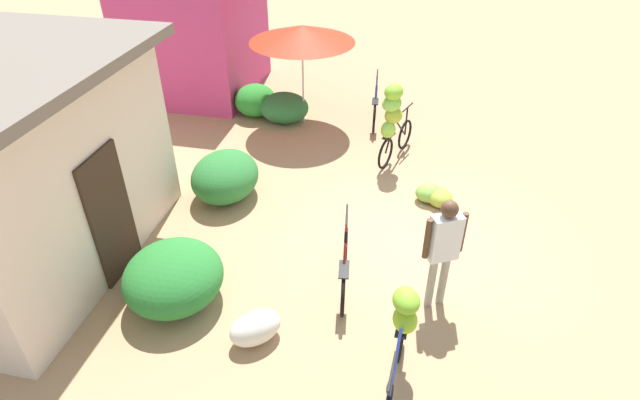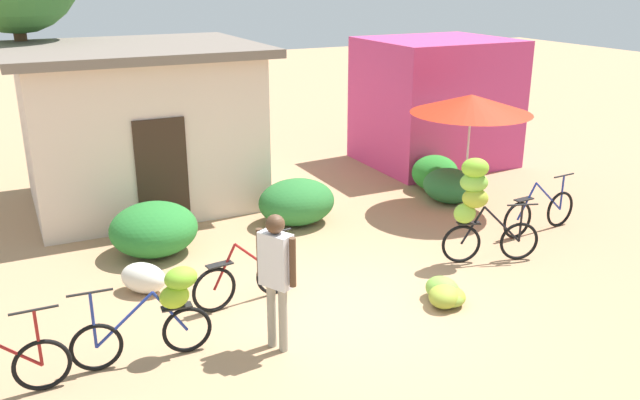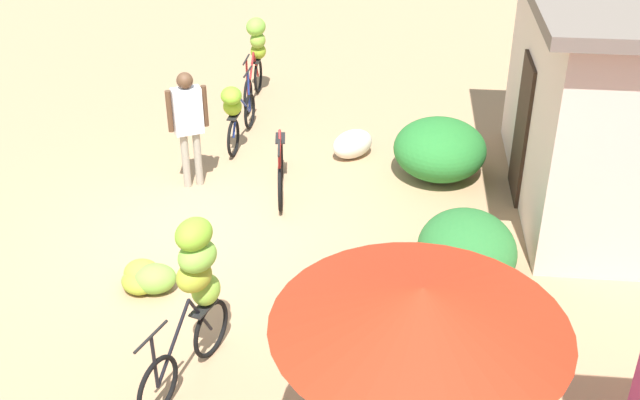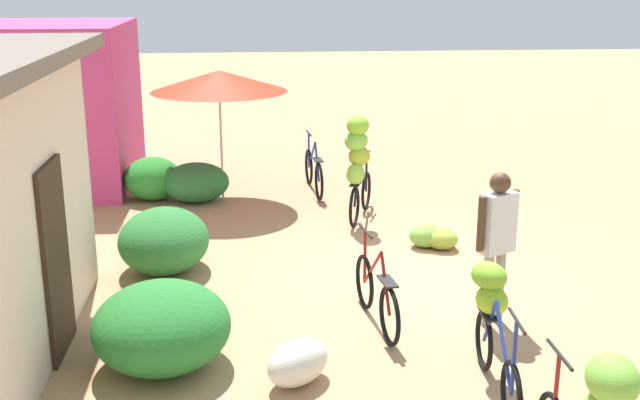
{
  "view_description": "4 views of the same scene",
  "coord_description": "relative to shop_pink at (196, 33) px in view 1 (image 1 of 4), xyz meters",
  "views": [
    {
      "loc": [
        -6.68,
        -0.09,
        5.35
      ],
      "look_at": [
        -0.16,
        1.29,
        0.76
      ],
      "focal_mm": 29.08,
      "sensor_mm": 36.0,
      "label": 1
    },
    {
      "loc": [
        -3.92,
        -7.22,
        4.37
      ],
      "look_at": [
        0.11,
        1.03,
        1.22
      ],
      "focal_mm": 37.33,
      "sensor_mm": 36.0,
      "label": 2
    },
    {
      "loc": [
        8.66,
        2.3,
        5.64
      ],
      "look_at": [
        0.98,
        1.51,
        1.16
      ],
      "focal_mm": 44.46,
      "sensor_mm": 36.0,
      "label": 3
    },
    {
      "loc": [
        -9.13,
        2.06,
        3.79
      ],
      "look_at": [
        0.82,
        1.17,
        0.88
      ],
      "focal_mm": 44.06,
      "sensor_mm": 36.0,
      "label": 4
    }
  ],
  "objects": [
    {
      "name": "banana_pile_on_ground",
      "position": [
        -4.11,
        -6.18,
        -1.32
      ],
      "size": [
        0.72,
        0.79,
        0.33
      ],
      "color": "#93A92F",
      "rests_on": "ground"
    },
    {
      "name": "hedge_bush_mid",
      "position": [
        -1.44,
        -2.64,
        -1.13
      ],
      "size": [
        1.02,
        1.13,
        0.67
      ],
      "primitive_type": "ellipsoid",
      "color": "#2B6F37",
      "rests_on": "ground"
    },
    {
      "name": "market_umbrella",
      "position": [
        -1.41,
        -3.09,
        0.59
      ],
      "size": [
        2.27,
        2.27,
        2.23
      ],
      "color": "beige",
      "rests_on": "ground"
    },
    {
      "name": "hedge_bush_front_right",
      "position": [
        -4.69,
        -2.42,
        -1.05
      ],
      "size": [
        1.42,
        1.18,
        0.83
      ],
      "primitive_type": "ellipsoid",
      "color": "#2B7332",
      "rests_on": "ground"
    },
    {
      "name": "bicycle_by_shop",
      "position": [
        -2.89,
        -5.22,
        -0.42
      ],
      "size": [
        1.51,
        0.65,
        1.72
      ],
      "color": "black",
      "rests_on": "ground"
    },
    {
      "name": "ground_plane",
      "position": [
        -5.41,
        -5.65,
        -1.46
      ],
      "size": [
        60.0,
        60.0,
        0.0
      ],
      "primitive_type": "plane",
      "color": "tan"
    },
    {
      "name": "person_vendor",
      "position": [
        -6.66,
        -6.23,
        -0.39
      ],
      "size": [
        0.36,
        0.52,
        1.74
      ],
      "color": "gray",
      "rests_on": "ground"
    },
    {
      "name": "shop_pink",
      "position": [
        0.0,
        0.0,
        0.0
      ],
      "size": [
        3.2,
        2.8,
        2.93
      ],
      "primitive_type": "cube",
      "color": "#C43B78",
      "rests_on": "ground"
    },
    {
      "name": "bicycle_rightmost",
      "position": [
        -1.02,
        -4.69,
        -1.1
      ],
      "size": [
        1.73,
        0.22,
        0.98
      ],
      "color": "black",
      "rests_on": "ground"
    },
    {
      "name": "bicycle_near_pile",
      "position": [
        -7.92,
        -5.82,
        -0.79
      ],
      "size": [
        1.64,
        0.4,
        1.12
      ],
      "color": "black",
      "rests_on": "ground"
    },
    {
      "name": "hedge_bush_front_left",
      "position": [
        -7.34,
        -2.67,
        -1.04
      ],
      "size": [
        1.42,
        1.37,
        0.86
      ],
      "primitive_type": "ellipsoid",
      "color": "#28772F",
      "rests_on": "ground"
    },
    {
      "name": "hedge_bush_by_door",
      "position": [
        -1.27,
        -1.89,
        -1.09
      ],
      "size": [
        0.97,
        0.98,
        0.75
      ],
      "primitive_type": "ellipsoid",
      "color": "#29892E",
      "rests_on": "ground"
    },
    {
      "name": "bicycle_center_loaded",
      "position": [
        -6.58,
        -4.93,
        -1.11
      ],
      "size": [
        1.6,
        0.28,
        0.96
      ],
      "color": "black",
      "rests_on": "ground"
    },
    {
      "name": "produce_sack",
      "position": [
        -7.81,
        -3.98,
        -1.24
      ],
      "size": [
        0.8,
        0.81,
        0.44
      ],
      "primitive_type": "ellipsoid",
      "rotation": [
        0.0,
        0.0,
        2.32
      ],
      "color": "silver",
      "rests_on": "ground"
    }
  ]
}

